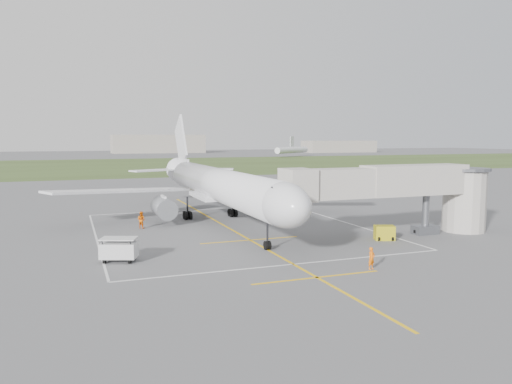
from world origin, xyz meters
name	(u,v)px	position (x,y,z in m)	size (l,w,h in m)	color
ground	(221,224)	(0.00, 0.00, 0.00)	(700.00, 700.00, 0.00)	#525254
grass_strip	(117,166)	(0.00, 130.00, 0.01)	(700.00, 120.00, 0.02)	#38481F
apron_markings	(237,232)	(0.00, -5.82, 0.01)	(28.20, 60.00, 0.01)	#EEB30E
airliner	(219,185)	(0.00, 0.75, 4.39)	(38.93, 46.75, 13.52)	silver
jet_bridge	(408,189)	(15.72, -13.50, 4.74)	(23.40, 5.00, 7.20)	#A39E93
gpu_unit	(384,233)	(12.31, -14.51, 0.70)	(2.19, 1.84, 1.41)	#B0A616
baggage_cart	(119,250)	(-12.77, -14.31, 1.00)	(3.22, 2.58, 1.95)	silver
ramp_worker_nose	(372,258)	(4.90, -23.44, 0.85)	(0.62, 0.41, 1.70)	#FF6A08
ramp_worker_wing	(141,220)	(-9.05, 0.20, 0.94)	(0.92, 0.71, 1.89)	#DF5D07
distant_hangars	(68,146)	(-16.15, 265.19, 5.17)	(345.00, 49.00, 12.00)	gray
distant_aircraft	(132,153)	(9.81, 168.10, 3.59)	(198.08, 59.61, 8.85)	silver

